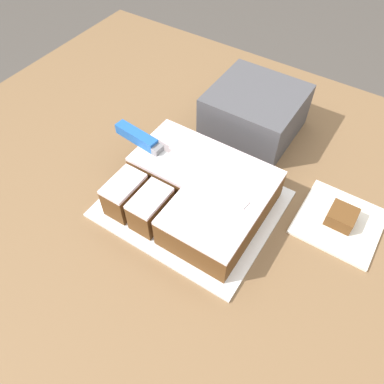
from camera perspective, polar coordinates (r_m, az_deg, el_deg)
name	(u,v)px	position (r m, az deg, el deg)	size (l,w,h in m)	color
ground_plane	(205,356)	(1.57, 1.95, -23.74)	(8.00, 8.00, 0.00)	#4C4742
countertop	(209,310)	(1.13, 2.61, -17.58)	(1.40, 1.10, 0.93)	brown
cake_board	(192,204)	(0.73, 0.00, -1.81)	(0.32, 0.27, 0.01)	white
cake	(195,192)	(0.70, 0.46, 0.04)	(0.27, 0.23, 0.07)	brown
knife	(150,145)	(0.73, -6.47, 7.17)	(0.31, 0.05, 0.02)	silver
paper_napkin	(339,222)	(0.76, 21.48, -4.26)	(0.15, 0.15, 0.01)	white
brownie	(342,217)	(0.74, 21.86, -3.51)	(0.05, 0.05, 0.03)	brown
storage_box	(255,112)	(0.86, 9.52, 11.96)	(0.19, 0.18, 0.10)	#47474C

